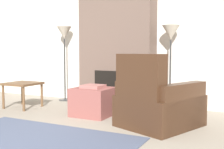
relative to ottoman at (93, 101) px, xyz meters
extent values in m
cube|color=silver|center=(-0.06, 1.27, 1.06)|extent=(6.93, 0.06, 2.60)
cube|color=brown|center=(-0.06, 1.02, 1.06)|extent=(1.48, 0.43, 2.60)
cube|color=brown|center=(-0.06, 0.67, -0.16)|extent=(1.48, 0.28, 0.15)
cube|color=black|center=(-0.06, 0.80, 0.18)|extent=(0.74, 0.02, 0.54)
cube|color=#8C4C47|center=(0.00, 0.00, -0.01)|extent=(0.61, 0.57, 0.46)
cube|color=#A56660|center=(0.00, 0.00, 0.25)|extent=(0.34, 0.31, 0.05)
cube|color=#422819|center=(1.17, -0.13, -0.02)|extent=(1.20, 1.28, 0.44)
cube|color=#422819|center=(1.02, -0.51, 0.27)|extent=(0.74, 0.45, 1.02)
cube|color=#422819|center=(1.51, -0.27, 0.08)|extent=(0.49, 0.91, 0.64)
cube|color=#422819|center=(0.84, 0.00, 0.08)|extent=(0.49, 0.91, 0.64)
cube|color=brown|center=(-1.51, -0.03, 0.22)|extent=(0.58, 0.56, 0.04)
cylinder|color=brown|center=(-1.76, -0.26, -0.02)|extent=(0.04, 0.04, 0.43)
cylinder|color=brown|center=(-1.26, -0.26, -0.02)|extent=(0.04, 0.04, 0.43)
cylinder|color=brown|center=(-1.76, 0.21, -0.02)|extent=(0.04, 0.04, 0.43)
cylinder|color=brown|center=(-1.26, 0.21, -0.02)|extent=(0.04, 0.04, 0.43)
cylinder|color=#333333|center=(-1.28, 0.99, -0.23)|extent=(0.27, 0.27, 0.02)
cylinder|color=#333333|center=(-1.28, 0.99, 0.43)|extent=(0.03, 0.03, 1.30)
cone|color=beige|center=(-1.28, 0.99, 1.21)|extent=(0.31, 0.31, 0.26)
cylinder|color=#333333|center=(1.01, 0.99, -0.23)|extent=(0.27, 0.27, 0.02)
cylinder|color=#333333|center=(1.01, 0.99, 0.40)|extent=(0.03, 0.03, 1.24)
cone|color=beige|center=(1.01, 0.99, 1.15)|extent=(0.31, 0.31, 0.26)
cube|color=#4C5670|center=(0.03, -1.39, -0.23)|extent=(2.43, 1.26, 0.01)
camera|label=1|loc=(2.31, -3.92, 0.81)|focal=45.00mm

